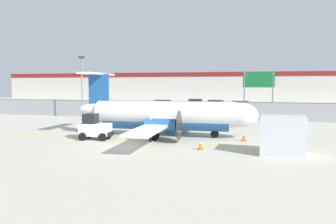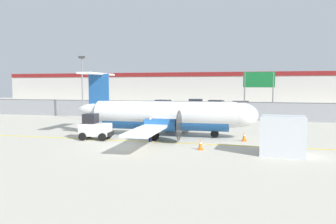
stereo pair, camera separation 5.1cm
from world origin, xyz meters
TOP-DOWN VIEW (x-y plane):
  - ground_plane at (0.00, 2.00)m, footprint 140.00×140.00m
  - perimeter_fence at (0.00, 18.00)m, footprint 98.00×0.10m
  - parking_lot_strip at (0.00, 29.50)m, footprint 98.00×17.00m
  - background_building at (0.00, 47.99)m, footprint 91.00×8.10m
  - commuter_airplane at (0.89, 4.77)m, footprint 14.30×16.04m
  - baggage_tug at (-3.92, 1.98)m, footprint 2.41×1.54m
  - ground_crew_worker at (0.28, 2.03)m, footprint 0.47×0.51m
  - cargo_container at (8.85, -0.24)m, footprint 2.57×2.21m
  - traffic_cone_near_left at (-5.75, 3.76)m, footprint 0.36×0.36m
  - traffic_cone_near_right at (4.11, 0.08)m, footprint 0.36×0.36m
  - traffic_cone_far_left at (6.65, 3.93)m, footprint 0.36×0.36m
  - parked_car_0 at (-15.99, 23.01)m, footprint 4.26×2.13m
  - parked_car_1 at (-9.97, 24.40)m, footprint 4.27×2.15m
  - parked_car_2 at (-6.09, 29.77)m, footprint 4.36×2.36m
  - parked_car_3 at (-1.83, 34.05)m, footprint 4.29×2.19m
  - parked_car_4 at (2.09, 30.81)m, footprint 4.37×2.39m
  - parked_car_5 at (5.53, 28.94)m, footprint 4.39×2.45m
  - parked_car_6 at (9.46, 25.86)m, footprint 4.22×2.04m
  - parked_car_7 at (13.93, 23.99)m, footprint 4.39×2.44m
  - apron_light_pole at (-11.85, 14.75)m, footprint 0.70×0.30m
  - highway_sign at (7.96, 20.08)m, footprint 3.60×0.14m

SIDE VIEW (x-z plane):
  - ground_plane at x=0.00m, z-range 0.00..0.01m
  - parking_lot_strip at x=0.00m, z-range 0.00..0.12m
  - traffic_cone_near_left at x=-5.75m, z-range -0.01..0.63m
  - traffic_cone_near_right at x=4.11m, z-range -0.01..0.63m
  - traffic_cone_far_left at x=6.65m, z-range -0.01..0.63m
  - baggage_tug at x=-3.92m, z-range -0.08..1.80m
  - parked_car_0 at x=-15.99m, z-range 0.10..1.68m
  - parked_car_1 at x=-9.97m, z-range 0.10..1.68m
  - parked_car_2 at x=-6.09m, z-range 0.10..1.68m
  - parked_car_3 at x=-1.83m, z-range 0.10..1.68m
  - parked_car_4 at x=2.09m, z-range 0.10..1.68m
  - parked_car_5 at x=5.53m, z-range 0.10..1.68m
  - parked_car_6 at x=9.46m, z-range 0.10..1.68m
  - parked_car_7 at x=13.93m, z-range 0.10..1.68m
  - ground_crew_worker at x=0.28m, z-range 0.10..1.80m
  - cargo_container at x=8.85m, z-range 0.00..2.20m
  - perimeter_fence at x=0.00m, z-range 0.07..2.17m
  - commuter_airplane at x=0.89m, z-range -0.86..4.06m
  - background_building at x=0.00m, z-range 0.01..6.51m
  - highway_sign at x=7.96m, z-range 1.39..6.89m
  - apron_light_pole at x=-11.85m, z-range 0.67..7.94m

